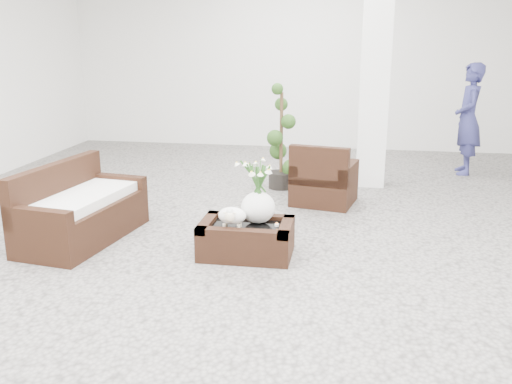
% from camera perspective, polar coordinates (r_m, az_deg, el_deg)
% --- Properties ---
extents(ground, '(11.00, 11.00, 0.00)m').
position_cam_1_polar(ground, '(5.86, 0.16, -5.59)').
color(ground, gray).
rests_on(ground, ground).
extents(column, '(0.40, 0.40, 3.50)m').
position_cam_1_polar(column, '(8.21, 11.98, 12.67)').
color(column, white).
rests_on(column, ground).
extents(coffee_table, '(0.90, 0.60, 0.31)m').
position_cam_1_polar(coffee_table, '(5.61, -0.98, -4.87)').
color(coffee_table, '#341B0F').
rests_on(coffee_table, ground).
extents(sheep_figurine, '(0.28, 0.23, 0.21)m').
position_cam_1_polar(sheep_figurine, '(5.46, -2.42, -2.58)').
color(sheep_figurine, white).
rests_on(sheep_figurine, coffee_table).
extents(planter_narcissus, '(0.44, 0.44, 0.80)m').
position_cam_1_polar(planter_narcissus, '(5.52, 0.21, 0.85)').
color(planter_narcissus, white).
rests_on(planter_narcissus, coffee_table).
extents(tealight, '(0.04, 0.04, 0.03)m').
position_cam_1_polar(tealight, '(5.53, 2.12, -3.31)').
color(tealight, white).
rests_on(tealight, coffee_table).
extents(armchair, '(0.88, 0.86, 0.80)m').
position_cam_1_polar(armchair, '(7.34, 6.93, 1.92)').
color(armchair, '#341B0F').
rests_on(armchair, ground).
extents(loveseat, '(0.94, 1.61, 0.81)m').
position_cam_1_polar(loveseat, '(6.24, -17.16, -1.06)').
color(loveseat, '#341B0F').
rests_on(loveseat, ground).
extents(topiary, '(0.39, 0.39, 1.46)m').
position_cam_1_polar(topiary, '(7.96, 2.56, 5.50)').
color(topiary, '#203C13').
rests_on(topiary, ground).
extents(shopper, '(0.42, 0.63, 1.72)m').
position_cam_1_polar(shopper, '(9.41, 20.62, 6.89)').
color(shopper, navy).
rests_on(shopper, ground).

